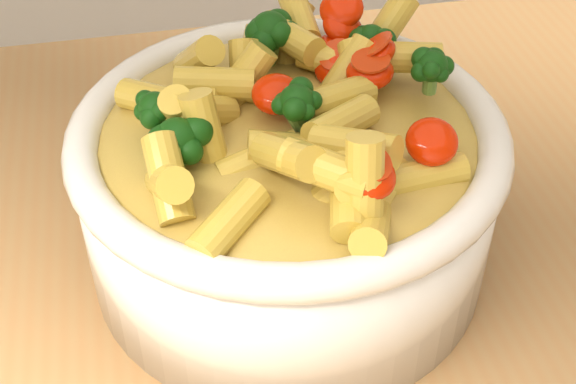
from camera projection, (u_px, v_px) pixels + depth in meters
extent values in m
cube|color=#A07544|center=(365.00, 350.00, 0.51)|extent=(1.20, 0.80, 0.04)
cylinder|color=white|center=(288.00, 198.00, 0.51)|extent=(0.26, 0.26, 0.10)
ellipsoid|color=white|center=(288.00, 234.00, 0.53)|extent=(0.24, 0.24, 0.04)
torus|color=white|center=(288.00, 134.00, 0.48)|extent=(0.27, 0.27, 0.02)
ellipsoid|color=#E2C74D|center=(288.00, 134.00, 0.48)|extent=(0.23, 0.23, 0.03)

